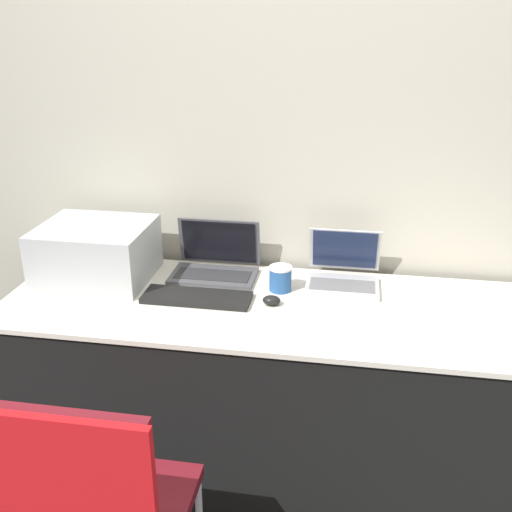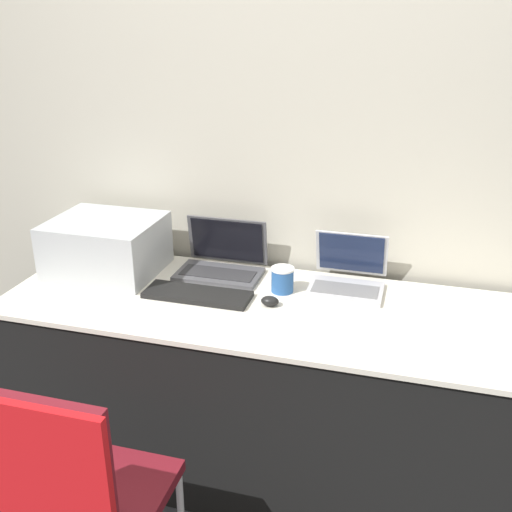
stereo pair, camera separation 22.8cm
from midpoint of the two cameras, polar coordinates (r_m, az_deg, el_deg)
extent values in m
cube|color=#B7B2A3|center=(2.53, 7.08, 10.41)|extent=(8.00, 0.05, 2.60)
cube|color=black|center=(2.51, 4.47, -12.78)|extent=(2.12, 0.70, 0.75)
cube|color=silver|center=(2.31, 4.75, -4.97)|extent=(2.14, 0.72, 0.02)
cube|color=#B2B7BC|center=(2.61, -11.66, 0.92)|extent=(0.45, 0.39, 0.23)
cube|color=black|center=(2.54, -12.22, 2.61)|extent=(0.36, 0.29, 0.04)
cube|color=#4C4C51|center=(2.54, -1.01, -1.82)|extent=(0.36, 0.21, 0.02)
cube|color=#2D2D30|center=(2.52, -1.08, -1.69)|extent=(0.31, 0.11, 0.00)
cube|color=#4C4C51|center=(2.61, -0.24, 1.49)|extent=(0.36, 0.04, 0.21)
cube|color=black|center=(2.60, -0.29, 1.45)|extent=(0.32, 0.03, 0.19)
cube|color=#B7B7BC|center=(2.44, 11.17, -3.30)|extent=(0.30, 0.21, 0.02)
cube|color=slate|center=(2.43, 11.16, -3.18)|extent=(0.26, 0.11, 0.00)
cube|color=#B7B7BC|center=(2.53, 11.65, 0.20)|extent=(0.30, 0.07, 0.20)
cube|color=#192342|center=(2.52, 11.64, 0.19)|extent=(0.27, 0.06, 0.18)
cube|color=black|center=(2.36, -2.85, -3.77)|extent=(0.42, 0.14, 0.02)
cylinder|color=#285699|center=(2.40, 5.26, -2.40)|extent=(0.09, 0.09, 0.09)
cylinder|color=white|center=(2.38, 5.30, -1.28)|extent=(0.09, 0.09, 0.01)
ellipsoid|color=black|center=(2.29, 4.19, -4.38)|extent=(0.07, 0.05, 0.04)
cube|color=maroon|center=(1.99, -12.60, -21.81)|extent=(0.47, 0.44, 0.04)
cube|color=maroon|center=(1.68, -16.86, -19.65)|extent=(0.47, 0.03, 0.50)
cylinder|color=silver|center=(2.36, -14.66, -21.32)|extent=(0.02, 0.02, 0.43)
cube|color=red|center=(1.68, -17.27, -20.84)|extent=(0.49, 0.02, 0.55)
camera|label=1|loc=(0.11, -87.14, 1.17)|focal=42.00mm
camera|label=2|loc=(0.11, 92.86, -1.17)|focal=42.00mm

